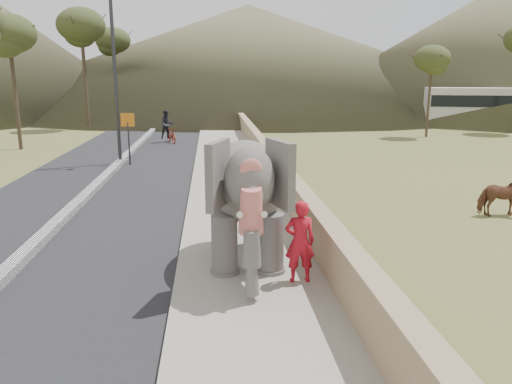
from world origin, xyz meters
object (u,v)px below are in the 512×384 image
motorcyclist (169,130)px  lamppost (121,57)px  elephant_and_man (247,198)px  cow (504,197)px

motorcyclist → lamppost: bearing=-100.8°
elephant_and_man → lamppost: bearing=109.5°
lamppost → cow: bearing=-39.0°
lamppost → motorcyclist: lamppost is taller
elephant_and_man → motorcyclist: size_ratio=1.89×
cow → motorcyclist: size_ratio=0.71×
lamppost → motorcyclist: 8.61m
lamppost → cow: (12.53, -10.14, -4.27)m
elephant_and_man → motorcyclist: bearing=99.0°
lamppost → cow: lamppost is taller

